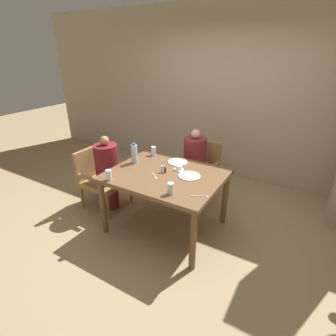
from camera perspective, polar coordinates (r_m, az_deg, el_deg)
ground_plane at (r=3.50m, az=-0.45°, el=-12.52°), size 16.00×16.00×0.00m
wall_back at (r=4.63m, az=12.42°, el=15.19°), size 8.00×0.06×2.80m
dining_table at (r=3.14m, az=-0.50°, el=-2.64°), size 1.32×1.07×0.76m
chair_left_side at (r=3.85m, az=-14.41°, el=-1.65°), size 0.56×0.56×0.85m
diner_in_left_chair at (r=3.72m, az=-12.98°, el=-0.94°), size 0.32×0.32×1.07m
chair_far_side at (r=4.00m, az=6.55°, el=0.04°), size 0.56×0.56×0.85m
diner_in_far_chair at (r=3.84m, az=5.74°, el=0.65°), size 0.32×0.32×1.10m
plate_main_left at (r=3.40m, az=2.11°, el=1.30°), size 0.25×0.25×0.01m
plate_main_right at (r=3.04m, az=4.65°, el=-1.72°), size 0.25×0.25×0.01m
teacup_with_saucer at (r=3.18m, az=2.36°, el=-0.02°), size 0.13×0.13×0.06m
water_bottle at (r=3.38m, az=-7.33°, el=3.11°), size 0.08×0.08×0.27m
glass_tall_near at (r=2.99m, az=-12.77°, el=-1.53°), size 0.07×0.07×0.12m
glass_tall_mid at (r=2.65m, az=0.56°, el=-4.48°), size 0.07×0.07×0.12m
glass_tall_far at (r=3.62m, az=-3.18°, el=3.72°), size 0.07×0.07×0.12m
salt_shaker at (r=3.12m, az=-1.26°, el=-0.18°), size 0.03×0.03×0.08m
pepper_shaker at (r=3.10m, az=-0.65°, el=-0.37°), size 0.03×0.03×0.08m
fork_beside_plate at (r=2.66m, az=7.34°, el=-6.12°), size 0.16×0.09×0.00m
knife_beside_plate at (r=3.04m, az=-2.94°, el=-1.74°), size 0.15×0.12×0.00m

